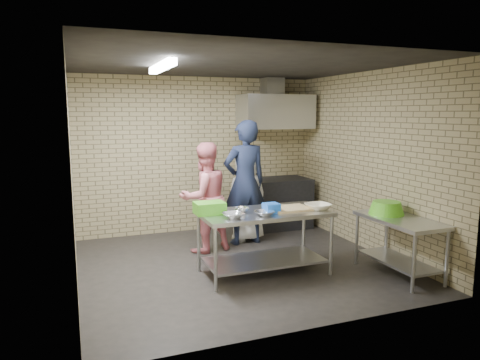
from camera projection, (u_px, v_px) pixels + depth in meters
name	position (u px, v px, depth m)	size (l,w,h in m)	color
floor	(238.00, 264.00, 6.17)	(4.20, 4.20, 0.00)	black
ceiling	(238.00, 65.00, 5.77)	(4.20, 4.20, 0.00)	black
back_wall	(198.00, 155.00, 7.82)	(4.20, 0.06, 2.70)	#9C8D61
front_wall	(314.00, 192.00, 4.12)	(4.20, 0.06, 2.70)	#9C8D61
left_wall	(72.00, 176.00, 5.23)	(0.06, 4.00, 2.70)	#9C8D61
right_wall	(368.00, 162.00, 6.71)	(0.06, 4.00, 2.70)	#9C8D61
prep_table	(264.00, 242.00, 5.77)	(1.66, 0.83, 0.83)	#ADAFB4
side_counter	(399.00, 246.00, 5.73)	(0.60, 1.20, 0.75)	silver
stove	(276.00, 203.00, 8.11)	(1.20, 0.70, 0.90)	black
range_hood	(276.00, 112.00, 7.90)	(1.30, 0.60, 0.60)	silver
hood_duct	(272.00, 86.00, 7.98)	(0.35, 0.30, 0.30)	#A5A8AD
wall_shelf	(286.00, 122.00, 8.21)	(0.80, 0.20, 0.04)	#3F2B19
fluorescent_fixture	(162.00, 67.00, 5.43)	(0.10, 1.25, 0.08)	white
green_crate	(210.00, 208.00, 5.56)	(0.37, 0.28, 0.15)	green
blue_tub	(271.00, 208.00, 5.62)	(0.18, 0.18, 0.12)	blue
cutting_board	(290.00, 208.00, 5.81)	(0.51, 0.39, 0.03)	tan
mixing_bowl_a	(233.00, 215.00, 5.34)	(0.26, 0.26, 0.06)	silver
mixing_bowl_b	(241.00, 210.00, 5.64)	(0.20, 0.20, 0.06)	silver
mixing_bowl_c	(264.00, 213.00, 5.46)	(0.24, 0.24, 0.06)	silver
ceramic_bowl	(318.00, 207.00, 5.81)	(0.32, 0.32, 0.08)	beige
green_basin	(386.00, 208.00, 5.89)	(0.46, 0.46, 0.17)	#59C626
bottle_red	(274.00, 116.00, 8.11)	(0.07, 0.07, 0.18)	#B22619
bottle_green	(293.00, 116.00, 8.25)	(0.06, 0.06, 0.15)	green
man_navy	(245.00, 183.00, 7.04)	(0.72, 0.47, 1.97)	#151935
woman_pink	(205.00, 197.00, 6.67)	(0.80, 0.63, 1.65)	#D7727A
woman_white	(247.00, 196.00, 7.23)	(0.72, 0.47, 1.48)	white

